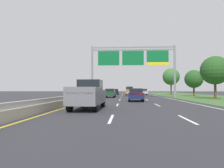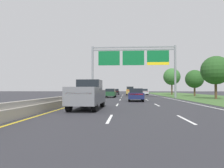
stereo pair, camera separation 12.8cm
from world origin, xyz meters
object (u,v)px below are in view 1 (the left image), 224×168
car_darkgreen_left_lane_sedan (110,93)px  car_black_left_lane_sedan (115,92)px  car_silver_right_lane_sedan (143,92)px  roadside_tree_distant (171,77)px  roadside_tree_mid (215,70)px  overhead_sign_gantry (133,61)px  pickup_truck_grey (88,95)px  car_navy_centre_lane_sedan (136,95)px  roadside_tree_far (194,79)px  car_gold_centre_lane_suv (129,91)px

car_darkgreen_left_lane_sedan → car_black_left_lane_sedan: bearing=1.1°
car_silver_right_lane_sedan → roadside_tree_distant: 8.82m
roadside_tree_mid → overhead_sign_gantry: bearing=159.4°
pickup_truck_grey → car_black_left_lane_sedan: pickup_truck_grey is taller
car_black_left_lane_sedan → car_silver_right_lane_sedan: bearing=-108.7°
car_darkgreen_left_lane_sedan → roadside_tree_distant: (15.01, 18.90, 4.00)m
car_navy_centre_lane_sedan → roadside_tree_far: bearing=-34.3°
roadside_tree_mid → car_darkgreen_left_lane_sedan: bearing=164.3°
car_black_left_lane_sedan → pickup_truck_grey: bearing=179.3°
overhead_sign_gantry → roadside_tree_far: overhead_sign_gantry is taller
overhead_sign_gantry → roadside_tree_mid: (12.21, -4.59, -2.26)m
car_navy_centre_lane_sedan → car_black_left_lane_sedan: 30.34m
car_navy_centre_lane_sedan → car_gold_centre_lane_suv: (-0.19, 25.63, 0.28)m
car_darkgreen_left_lane_sedan → car_black_left_lane_sedan: size_ratio=1.00×
car_navy_centre_lane_sedan → car_gold_centre_lane_suv: bearing=1.7°
car_gold_centre_lane_suv → roadside_tree_mid: 23.21m
car_black_left_lane_sedan → roadside_tree_mid: 28.99m
overhead_sign_gantry → roadside_tree_mid: 13.24m
car_darkgreen_left_lane_sedan → roadside_tree_distant: size_ratio=0.63×
car_black_left_lane_sedan → roadside_tree_far: roadside_tree_far is taller
car_gold_centre_lane_suv → overhead_sign_gantry: bearing=-178.4°
overhead_sign_gantry → pickup_truck_grey: size_ratio=2.77×
pickup_truck_grey → roadside_tree_distant: bearing=-19.4°
car_navy_centre_lane_sedan → car_black_left_lane_sedan: size_ratio=1.01×
overhead_sign_gantry → car_silver_right_lane_sedan: size_ratio=3.42×
car_black_left_lane_sedan → car_darkgreen_left_lane_sedan: bearing=179.4°
roadside_tree_distant → car_silver_right_lane_sedan: bearing=-163.9°
car_gold_centre_lane_suv → roadside_tree_mid: roadside_tree_mid is taller
pickup_truck_grey → car_black_left_lane_sedan: 40.29m
overhead_sign_gantry → car_black_left_lane_sedan: size_ratio=3.41×
car_silver_right_lane_sedan → roadside_tree_distant: bearing=-73.7°
car_navy_centre_lane_sedan → roadside_tree_mid: bearing=-61.4°
car_navy_centre_lane_sedan → car_darkgreen_left_lane_sedan: size_ratio=1.00×
car_darkgreen_left_lane_sedan → car_silver_right_lane_sedan: (7.46, 16.72, 0.00)m
car_darkgreen_left_lane_sedan → roadside_tree_distant: roadside_tree_distant is taller
car_silver_right_lane_sedan → roadside_tree_far: (9.70, -9.21, 2.80)m
car_navy_centre_lane_sedan → car_black_left_lane_sedan: (-3.95, 30.08, 0.00)m
car_navy_centre_lane_sedan → roadside_tree_far: size_ratio=0.80×
pickup_truck_grey → roadside_tree_mid: 23.53m
roadside_tree_mid → car_gold_centre_lane_suv: bearing=123.0°
overhead_sign_gantry → car_navy_centre_lane_sedan: size_ratio=3.39×
pickup_truck_grey → car_silver_right_lane_sedan: size_ratio=1.24×
overhead_sign_gantry → pickup_truck_grey: (-4.18, -21.16, -5.51)m
overhead_sign_gantry → roadside_tree_mid: bearing=-20.6°
overhead_sign_gantry → car_darkgreen_left_lane_sedan: (-4.07, -0.02, -5.77)m
car_darkgreen_left_lane_sedan → roadside_tree_mid: size_ratio=0.68×
car_black_left_lane_sedan → roadside_tree_far: (17.16, -11.65, 2.80)m
car_gold_centre_lane_suv → roadside_tree_mid: (12.51, -19.28, 3.23)m
car_navy_centre_lane_sedan → roadside_tree_far: 22.84m
overhead_sign_gantry → car_silver_right_lane_sedan: bearing=78.5°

